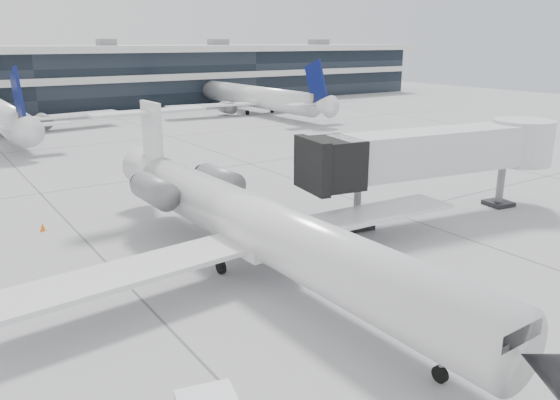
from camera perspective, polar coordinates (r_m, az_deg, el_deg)
ground at (r=34.20m, az=-0.21°, el=-4.23°), size 220.00×220.00×0.00m
terminal at (r=110.25m, az=-25.29°, el=11.12°), size 170.00×22.00×10.00m
bg_jet_center at (r=83.03m, az=-27.14°, el=6.19°), size 32.00×40.00×9.60m
bg_jet_right at (r=96.37m, az=-2.75°, el=9.11°), size 32.00×40.00×9.60m
regional_jet at (r=28.50m, az=-2.06°, el=-2.70°), size 27.59×34.33×7.94m
jet_bridge at (r=39.73m, az=17.05°, el=4.94°), size 19.88×6.78×6.39m
traffic_cone at (r=39.05m, az=-23.56°, el=-2.60°), size 0.39×0.39×0.55m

